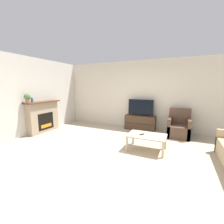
% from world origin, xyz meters
% --- Properties ---
extents(ground_plane, '(24.00, 24.00, 0.00)m').
position_xyz_m(ground_plane, '(0.00, 0.00, 0.00)').
color(ground_plane, tan).
extents(wall_back, '(12.00, 0.06, 2.70)m').
position_xyz_m(wall_back, '(0.00, 2.55, 1.35)').
color(wall_back, beige).
rests_on(wall_back, ground).
extents(wall_left, '(0.06, 12.00, 2.70)m').
position_xyz_m(wall_left, '(-3.42, 0.00, 1.35)').
color(wall_left, beige).
rests_on(wall_left, ground).
extents(fireplace, '(0.41, 1.33, 1.16)m').
position_xyz_m(fireplace, '(-3.24, 0.46, 0.59)').
color(fireplace, tan).
rests_on(fireplace, ground).
extents(mantel_vase_left, '(0.07, 0.07, 0.17)m').
position_xyz_m(mantel_vase_left, '(-3.22, 0.06, 1.24)').
color(mantel_vase_left, '#385670').
rests_on(mantel_vase_left, fireplace).
extents(potted_plant, '(0.20, 0.20, 0.30)m').
position_xyz_m(potted_plant, '(-3.22, -0.10, 1.33)').
color(potted_plant, '#936B4C').
rests_on(potted_plant, fireplace).
extents(tv_stand, '(1.17, 0.41, 0.57)m').
position_xyz_m(tv_stand, '(-0.01, 2.28, 0.28)').
color(tv_stand, '#422D1E').
rests_on(tv_stand, ground).
extents(tv, '(0.98, 0.18, 0.63)m').
position_xyz_m(tv, '(-0.01, 2.28, 0.86)').
color(tv, black).
rests_on(tv, tv_stand).
extents(armchair, '(0.70, 0.76, 0.94)m').
position_xyz_m(armchair, '(1.39, 2.04, 0.30)').
color(armchair, brown).
rests_on(armchair, ground).
extents(coffee_table, '(0.99, 0.65, 0.42)m').
position_xyz_m(coffee_table, '(0.63, 0.44, 0.37)').
color(coffee_table, '#CCB289').
rests_on(coffee_table, ground).
extents(remote, '(0.11, 0.15, 0.02)m').
position_xyz_m(remote, '(0.51, 0.41, 0.43)').
color(remote, black).
rests_on(remote, coffee_table).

